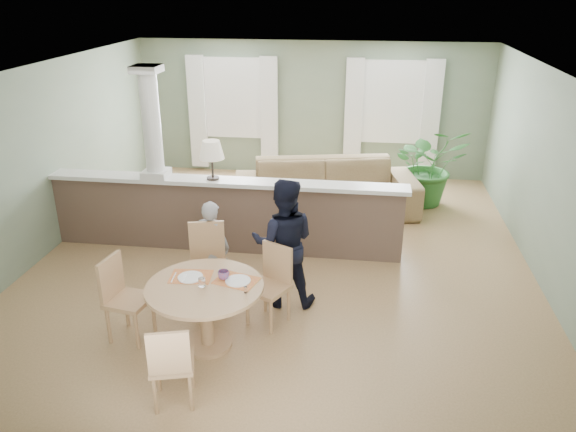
# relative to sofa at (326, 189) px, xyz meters

# --- Properties ---
(ground) EXTENTS (8.00, 8.00, 0.00)m
(ground) POSITION_rel_sofa_xyz_m (-0.48, -1.83, -0.45)
(ground) COLOR tan
(ground) RESTS_ON ground
(room_shell) EXTENTS (7.02, 8.02, 2.71)m
(room_shell) POSITION_rel_sofa_xyz_m (-0.50, -1.20, 1.36)
(room_shell) COLOR gray
(room_shell) RESTS_ON ground
(pony_wall) EXTENTS (5.32, 0.38, 2.70)m
(pony_wall) POSITION_rel_sofa_xyz_m (-1.46, -1.63, 0.25)
(pony_wall) COLOR brown
(pony_wall) RESTS_ON ground
(sofa) EXTENTS (3.28, 1.82, 0.91)m
(sofa) POSITION_rel_sofa_xyz_m (0.00, 0.00, 0.00)
(sofa) COLOR olive
(sofa) RESTS_ON ground
(houseplant) EXTENTS (1.50, 1.37, 1.44)m
(houseplant) POSITION_rel_sofa_xyz_m (1.78, 0.73, 0.27)
(houseplant) COLOR #2E6D2B
(houseplant) RESTS_ON ground
(dining_table) EXTENTS (1.26, 1.26, 0.86)m
(dining_table) POSITION_rel_sofa_xyz_m (-0.99, -4.04, 0.15)
(dining_table) COLOR tan
(dining_table) RESTS_ON ground
(chair_far_boy) EXTENTS (0.56, 0.56, 1.02)m
(chair_far_boy) POSITION_rel_sofa_xyz_m (-1.24, -3.08, 0.11)
(chair_far_boy) COLOR tan
(chair_far_boy) RESTS_ON ground
(chair_far_man) EXTENTS (0.58, 0.58, 0.95)m
(chair_far_man) POSITION_rel_sofa_xyz_m (-0.38, -3.42, 0.07)
(chair_far_man) COLOR tan
(chair_far_man) RESTS_ON ground
(chair_near) EXTENTS (0.50, 0.50, 0.90)m
(chair_near) POSITION_rel_sofa_xyz_m (-1.06, -5.02, 0.04)
(chair_near) COLOR tan
(chair_near) RESTS_ON ground
(chair_side) EXTENTS (0.51, 0.51, 0.98)m
(chair_side) POSITION_rel_sofa_xyz_m (-1.96, -3.98, 0.09)
(chair_side) COLOR tan
(chair_side) RESTS_ON ground
(child_person) EXTENTS (0.48, 0.34, 1.25)m
(child_person) POSITION_rel_sofa_xyz_m (-1.24, -2.86, 0.17)
(child_person) COLOR gray
(child_person) RESTS_ON ground
(man_person) EXTENTS (0.84, 0.68, 1.64)m
(man_person) POSITION_rel_sofa_xyz_m (-0.29, -3.00, 0.36)
(man_person) COLOR black
(man_person) RESTS_ON ground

